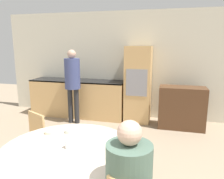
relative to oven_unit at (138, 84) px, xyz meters
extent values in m
cube|color=beige|center=(-0.15, 0.34, 0.41)|extent=(6.84, 0.05, 2.60)
cube|color=tan|center=(-1.53, -0.01, -0.42)|extent=(2.38, 0.60, 0.93)
cube|color=black|center=(-1.53, -0.01, 0.02)|extent=(2.38, 0.60, 0.03)
cube|color=tan|center=(0.00, 0.00, 0.00)|extent=(0.59, 0.58, 1.77)
cube|color=gray|center=(0.00, -0.29, 0.09)|extent=(0.47, 0.01, 0.60)
cube|color=#51331E|center=(0.99, -0.24, -0.43)|extent=(0.97, 0.45, 0.92)
cylinder|color=beige|center=(-0.31, -3.10, -0.15)|extent=(1.41, 1.41, 0.03)
cylinder|color=tan|center=(-1.38, -2.73, -0.67)|extent=(0.04, 0.04, 0.43)
cylinder|color=tan|center=(-1.10, -2.87, -0.67)|extent=(0.04, 0.04, 0.43)
cylinder|color=tan|center=(-1.24, -2.44, -0.67)|extent=(0.04, 0.04, 0.43)
cylinder|color=tan|center=(-0.95, -2.59, -0.67)|extent=(0.04, 0.04, 0.43)
cube|color=tan|center=(-1.17, -2.66, -0.45)|extent=(0.54, 0.54, 0.02)
cube|color=tan|center=(-1.08, -2.49, -0.23)|extent=(0.35, 0.20, 0.43)
cylinder|color=#4C6656|center=(0.40, -3.51, -0.08)|extent=(0.37, 0.37, 0.52)
sphere|color=tan|center=(0.40, -3.51, 0.27)|extent=(0.19, 0.19, 0.19)
cylinder|color=#262628|center=(-1.50, -0.52, -0.48)|extent=(0.11, 0.11, 0.82)
cylinder|color=#262628|center=(-1.35, -0.52, -0.48)|extent=(0.11, 0.11, 0.82)
cylinder|color=#3D477A|center=(-1.42, -0.52, 0.27)|extent=(0.35, 0.35, 0.68)
sphere|color=tan|center=(-1.42, -0.52, 0.71)|extent=(0.19, 0.19, 0.19)
cylinder|color=white|center=(-0.31, -3.10, -0.09)|extent=(0.07, 0.07, 0.08)
cylinder|color=silver|center=(-0.47, -2.72, -0.12)|extent=(0.14, 0.14, 0.04)
cylinder|color=beige|center=(-0.68, -2.80, -0.12)|extent=(0.15, 0.15, 0.04)
camera|label=1|loc=(0.65, -5.03, 0.93)|focal=35.00mm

